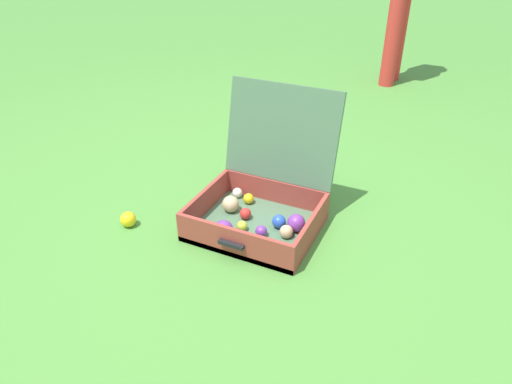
# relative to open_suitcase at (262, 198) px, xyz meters

# --- Properties ---
(ground_plane) EXTENTS (16.00, 16.00, 0.00)m
(ground_plane) POSITION_rel_open_suitcase_xyz_m (-0.10, -0.12, -0.12)
(ground_plane) COLOR #4C8C38
(open_suitcase) EXTENTS (0.52, 0.57, 0.57)m
(open_suitcase) POSITION_rel_open_suitcase_xyz_m (0.00, 0.00, 0.00)
(open_suitcase) COLOR #4C7051
(open_suitcase) RESTS_ON ground
(stray_ball_on_grass) EXTENTS (0.07, 0.07, 0.07)m
(stray_ball_on_grass) POSITION_rel_open_suitcase_xyz_m (-0.52, -0.29, -0.09)
(stray_ball_on_grass) COLOR yellow
(stray_ball_on_grass) RESTS_ON ground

